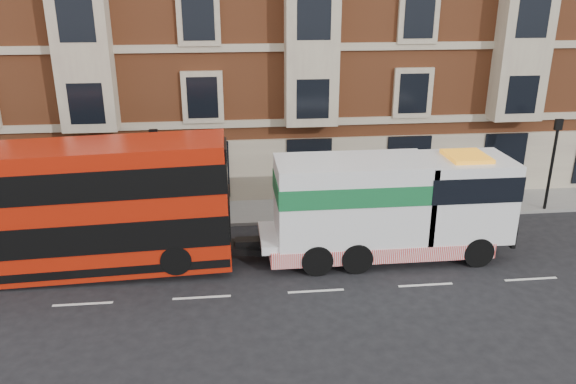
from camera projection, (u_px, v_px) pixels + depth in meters
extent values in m
plane|color=black|center=(316.00, 291.00, 19.82)|extent=(120.00, 120.00, 0.00)
cube|color=slate|center=(292.00, 210.00, 26.79)|extent=(90.00, 3.00, 0.15)
cube|color=brown|center=(286.00, 8.00, 30.75)|extent=(45.00, 12.00, 18.00)
cylinder|color=black|center=(158.00, 182.00, 24.25)|extent=(0.14, 0.14, 4.00)
cube|color=black|center=(154.00, 135.00, 23.52)|extent=(0.35, 0.15, 0.50)
cylinder|color=black|center=(551.00, 169.00, 26.07)|extent=(0.14, 0.14, 4.00)
cube|color=black|center=(559.00, 124.00, 25.35)|extent=(0.35, 0.15, 0.50)
cube|color=#B21C09|center=(62.00, 209.00, 20.34)|extent=(12.02, 2.68, 4.72)
cube|color=black|center=(65.00, 227.00, 20.58)|extent=(12.06, 2.74, 1.13)
cube|color=black|center=(57.00, 177.00, 19.92)|extent=(12.06, 2.74, 1.07)
cylinder|color=black|center=(176.00, 259.00, 20.19)|extent=(1.12, 0.34, 1.12)
cylinder|color=black|center=(181.00, 232.00, 22.45)|extent=(1.12, 0.34, 1.12)
cube|color=white|center=(382.00, 232.00, 22.08)|extent=(9.66, 2.47, 0.32)
cube|color=white|center=(462.00, 196.00, 21.91)|extent=(3.43, 2.68, 3.11)
cube|color=white|center=(352.00, 199.00, 21.45)|extent=(5.79, 2.68, 3.11)
cube|color=#166533|center=(352.00, 186.00, 21.26)|extent=(5.85, 2.72, 0.75)
cube|color=red|center=(376.00, 241.00, 22.19)|extent=(8.58, 2.74, 0.59)
cylinder|color=black|center=(478.00, 252.00, 21.44)|extent=(1.18, 0.38, 1.18)
cylinder|color=black|center=(453.00, 226.00, 23.70)|extent=(1.18, 0.38, 1.18)
cylinder|color=black|center=(357.00, 258.00, 20.96)|extent=(1.18, 0.43, 1.18)
cylinder|color=black|center=(344.00, 231.00, 23.23)|extent=(1.18, 0.43, 1.18)
cylinder|color=black|center=(317.00, 260.00, 20.81)|extent=(1.18, 0.43, 1.18)
cylinder|color=black|center=(308.00, 233.00, 23.07)|extent=(1.18, 0.43, 1.18)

